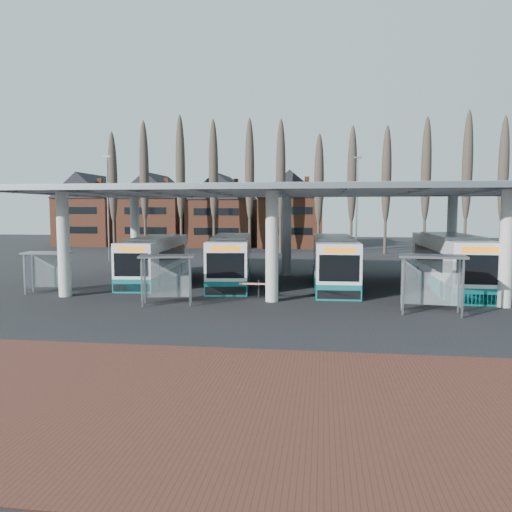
# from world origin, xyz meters

# --- Properties ---
(ground) EXTENTS (140.00, 140.00, 0.00)m
(ground) POSITION_xyz_m (0.00, 0.00, 0.00)
(ground) COLOR black
(ground) RESTS_ON ground
(brick_strip) EXTENTS (70.00, 10.00, 0.03)m
(brick_strip) POSITION_xyz_m (0.00, -12.00, 0.01)
(brick_strip) COLOR #4E271F
(brick_strip) RESTS_ON ground
(station_canopy) EXTENTS (32.00, 16.00, 6.34)m
(station_canopy) POSITION_xyz_m (0.00, 8.00, 5.68)
(station_canopy) COLOR silver
(station_canopy) RESTS_ON ground
(poplar_row) EXTENTS (45.10, 1.10, 14.50)m
(poplar_row) POSITION_xyz_m (0.00, 33.00, 8.78)
(poplar_row) COLOR #473D33
(poplar_row) RESTS_ON ground
(townhouse_row) EXTENTS (36.80, 10.30, 12.25)m
(townhouse_row) POSITION_xyz_m (-15.75, 44.00, 5.94)
(townhouse_row) COLOR brown
(townhouse_row) RESTS_ON ground
(lamp_post_a) EXTENTS (0.80, 0.16, 10.17)m
(lamp_post_a) POSITION_xyz_m (-18.00, 22.00, 5.34)
(lamp_post_a) COLOR slate
(lamp_post_a) RESTS_ON ground
(lamp_post_b) EXTENTS (0.80, 0.16, 10.17)m
(lamp_post_b) POSITION_xyz_m (6.00, 26.00, 5.34)
(lamp_post_b) COLOR slate
(lamp_post_b) RESTS_ON ground
(bus_0) EXTENTS (3.26, 11.33, 3.11)m
(bus_0) POSITION_xyz_m (-9.02, 9.60, 1.46)
(bus_0) COLOR white
(bus_0) RESTS_ON ground
(bus_1) EXTENTS (3.99, 11.90, 3.25)m
(bus_1) POSITION_xyz_m (-3.55, 9.44, 1.53)
(bus_1) COLOR white
(bus_1) RESTS_ON ground
(bus_2) EXTENTS (2.89, 11.81, 3.26)m
(bus_2) POSITION_xyz_m (3.44, 9.00, 1.54)
(bus_2) COLOR white
(bus_2) RESTS_ON ground
(bus_3) EXTENTS (2.70, 12.36, 3.43)m
(bus_3) POSITION_xyz_m (10.76, 8.76, 1.62)
(bus_3) COLOR white
(bus_3) RESTS_ON ground
(shelter_0) EXTENTS (2.82, 1.66, 2.48)m
(shelter_0) POSITION_xyz_m (-13.56, 3.48, 1.80)
(shelter_0) COLOR gray
(shelter_0) RESTS_ON ground
(shelter_1) EXTENTS (3.07, 2.01, 2.62)m
(shelter_1) POSITION_xyz_m (-5.39, 0.90, 1.91)
(shelter_1) COLOR gray
(shelter_1) RESTS_ON ground
(shelter_2) EXTENTS (3.21, 1.88, 2.84)m
(shelter_2) POSITION_xyz_m (7.90, 0.34, 2.06)
(shelter_2) COLOR gray
(shelter_2) RESTS_ON ground
(barrier) EXTENTS (2.05, 0.56, 1.02)m
(barrier) POSITION_xyz_m (-0.84, 3.01, 0.79)
(barrier) COLOR black
(barrier) RESTS_ON ground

